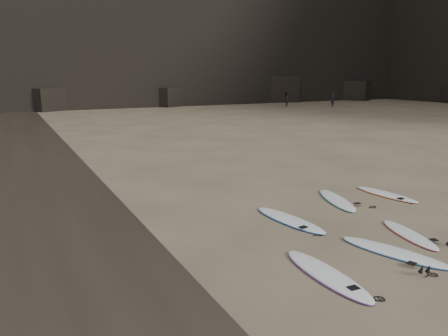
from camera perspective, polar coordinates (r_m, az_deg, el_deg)
The scene contains 9 objects.
ground at distance 13.24m, azimuth 26.10°, elevation -7.20°, with size 240.00×240.00×0.00m, color #897559.
surfboard_0 at distance 9.58m, azimuth 13.26°, elevation -13.33°, with size 0.65×2.70×0.10m, color white.
surfboard_1 at distance 11.13m, azimuth 21.26°, elevation -10.14°, with size 0.63×2.64×0.09m, color white.
surfboard_2 at distance 12.43m, azimuth 23.05°, elevation -7.97°, with size 0.54×2.23×0.08m, color white.
surfboard_5 at distance 12.65m, azimuth 8.57°, elevation -6.67°, with size 0.66×2.74×0.10m, color white.
surfboard_6 at distance 14.86m, azimuth 14.52°, elevation -4.05°, with size 0.62×2.60×0.09m, color white.
surfboard_7 at distance 16.08m, azimuth 20.43°, elevation -3.21°, with size 0.59×2.46×0.09m, color white.
person_a at distance 55.62m, azimuth 13.97°, elevation 8.63°, with size 0.62×0.41×1.70m, color black.
person_b at distance 55.53m, azimuth 8.08°, elevation 8.88°, with size 0.85×0.66×1.75m, color black.
Camera 1 is at (-10.19, -7.36, 4.15)m, focal length 35.00 mm.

